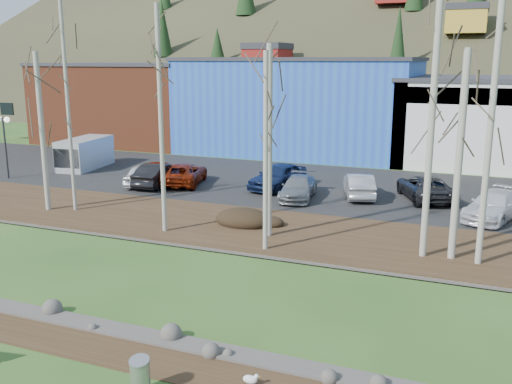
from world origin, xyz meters
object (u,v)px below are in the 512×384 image
at_px(car_3, 298,188).
at_px(car_9, 184,174).
at_px(car_4, 277,176).
at_px(car_7, 494,206).
at_px(car_2, 159,172).
at_px(street_lamp, 4,130).
at_px(seagull, 251,379).
at_px(car_8, 279,176).
at_px(car_0, 146,174).
at_px(car_6, 426,187).
at_px(car_5, 359,185).
at_px(van_grey, 84,154).
at_px(car_1, 158,175).
at_px(litter_bin, 140,378).

xyz_separation_m(car_3, car_9, (-8.13, 0.96, 0.04)).
height_order(car_4, car_9, car_4).
bearing_deg(car_7, car_2, -165.04).
xyz_separation_m(street_lamp, car_4, (18.23, 3.93, -2.55)).
bearing_deg(car_3, seagull, -84.25).
distance_m(car_3, car_8, 2.79).
distance_m(car_0, car_4, 8.56).
distance_m(car_4, car_6, 9.05).
bearing_deg(seagull, car_2, 111.70).
relative_size(car_0, car_4, 0.90).
distance_m(seagull, car_5, 20.86).
xyz_separation_m(street_lamp, car_5, (23.55, 3.58, -2.64)).
distance_m(street_lamp, car_3, 20.58).
xyz_separation_m(car_3, car_6, (6.95, 2.57, 0.07)).
height_order(car_3, car_8, car_8).
xyz_separation_m(street_lamp, van_grey, (2.45, 5.00, -2.24)).
distance_m(street_lamp, car_0, 10.45).
height_order(car_4, van_grey, van_grey).
bearing_deg(car_2, car_9, 165.12).
bearing_deg(car_7, seagull, -88.14).
height_order(seagull, car_9, car_9).
xyz_separation_m(car_1, van_grey, (-8.40, 3.22, 0.37)).
xyz_separation_m(car_3, van_grey, (-17.85, 3.10, 0.47)).
distance_m(car_3, car_6, 7.41).
distance_m(car_1, car_5, 12.82).
bearing_deg(van_grey, litter_bin, -56.99).
distance_m(car_0, van_grey, 8.21).
bearing_deg(car_5, car_0, -10.12).
height_order(seagull, car_0, car_0).
bearing_deg(car_8, car_5, 7.79).
bearing_deg(car_4, car_0, -153.28).
relative_size(seagull, van_grey, 0.09).
height_order(seagull, van_grey, van_grey).
height_order(car_5, car_6, car_6).
bearing_deg(car_1, car_2, -67.24).
bearing_deg(car_7, car_3, -163.66).
distance_m(car_4, car_5, 5.33).
bearing_deg(car_0, car_1, 173.31).
relative_size(car_2, car_6, 0.96).
height_order(car_2, car_5, car_5).
relative_size(car_5, car_9, 0.88).
bearing_deg(car_6, litter_bin, 55.18).
distance_m(street_lamp, car_7, 31.10).
distance_m(car_2, car_6, 17.06).
height_order(car_3, car_7, car_7).
distance_m(car_7, car_9, 18.83).
bearing_deg(car_2, litter_bin, 105.47).
bearing_deg(car_3, car_1, 172.08).
relative_size(seagull, car_8, 0.10).
height_order(litter_bin, car_3, car_3).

